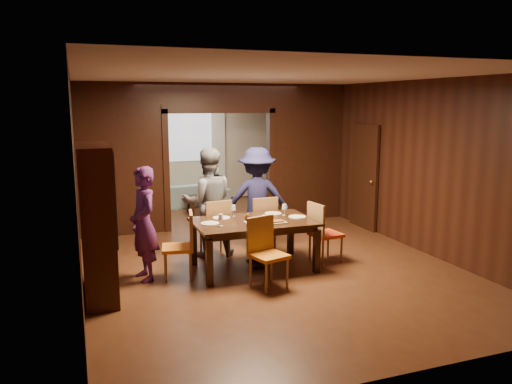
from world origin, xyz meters
name	(u,v)px	position (x,y,z in m)	size (l,w,h in m)	color
floor	(246,247)	(0.00, 0.00, 0.00)	(9.00, 9.00, 0.00)	#4D2815
ceiling	(245,79)	(0.00, 0.00, 2.90)	(5.50, 9.00, 0.02)	silver
room_walls	(216,152)	(0.00, 1.89, 1.51)	(5.52, 9.01, 2.90)	black
person_purple	(144,224)	(-1.89, -1.06, 0.82)	(0.60, 0.39, 1.64)	#4B1C51
person_grey	(208,202)	(-0.73, -0.24, 0.90)	(0.87, 0.68, 1.79)	slate
person_navy	(257,199)	(0.16, -0.16, 0.89)	(1.14, 0.66, 1.77)	#18173B
sofa	(189,194)	(-0.16, 3.85, 0.28)	(1.93, 0.76, 0.56)	#9AC3CA
serving_bowl	(258,217)	(-0.18, -1.12, 0.80)	(0.36, 0.36, 0.09)	black
dining_table	(254,245)	(-0.26, -1.16, 0.38)	(1.81, 1.13, 0.76)	black
coffee_table	(204,204)	(-0.01, 2.96, 0.20)	(0.80, 0.50, 0.40)	black
chair_left	(178,246)	(-1.43, -1.17, 0.48)	(0.44, 0.44, 0.97)	orange
chair_right	(326,232)	(0.94, -1.23, 0.48)	(0.44, 0.44, 0.97)	red
chair_far_l	(215,228)	(-0.65, -0.35, 0.48)	(0.44, 0.44, 0.97)	red
chair_far_r	(261,224)	(0.16, -0.34, 0.48)	(0.44, 0.44, 0.97)	orange
chair_near	(269,253)	(-0.33, -1.97, 0.48)	(0.44, 0.44, 0.97)	#C36612
hutch	(97,222)	(-2.53, -1.50, 1.00)	(0.40, 1.20, 2.00)	black
door_right	(364,177)	(2.70, 0.50, 1.05)	(0.06, 0.90, 2.10)	black
window_far	(189,135)	(0.00, 4.44, 1.70)	(1.20, 0.03, 1.30)	silver
curtain_left	(160,154)	(-0.75, 4.40, 1.25)	(0.35, 0.06, 2.40)	white
curtain_right	(218,152)	(0.75, 4.40, 1.25)	(0.35, 0.06, 2.40)	white
plate_left	(210,223)	(-0.93, -1.13, 0.77)	(0.27, 0.27, 0.01)	silver
plate_far_l	(221,218)	(-0.68, -0.85, 0.77)	(0.27, 0.27, 0.01)	silver
plate_far_r	(273,213)	(0.19, -0.83, 0.77)	(0.27, 0.27, 0.01)	silver
plate_right	(297,217)	(0.45, -1.18, 0.77)	(0.27, 0.27, 0.01)	white
plate_near	(264,225)	(-0.22, -1.51, 0.77)	(0.27, 0.27, 0.01)	white
platter_a	(255,222)	(-0.29, -1.30, 0.78)	(0.30, 0.20, 0.04)	gray
platter_b	(276,222)	(0.00, -1.42, 0.78)	(0.30, 0.20, 0.04)	gray
wineglass_left	(221,220)	(-0.83, -1.33, 0.85)	(0.08, 0.08, 0.18)	silver
wineglass_far	(233,211)	(-0.47, -0.79, 0.85)	(0.08, 0.08, 0.18)	silver
wineglass_right	(284,210)	(0.31, -1.00, 0.85)	(0.08, 0.08, 0.18)	silver
tumbler	(265,220)	(-0.20, -1.45, 0.83)	(0.07, 0.07, 0.14)	white
condiment_jar	(247,218)	(-0.37, -1.18, 0.82)	(0.08, 0.08, 0.11)	#452510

